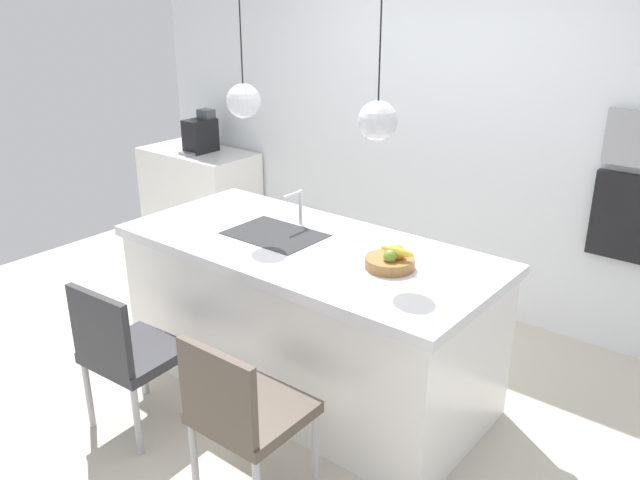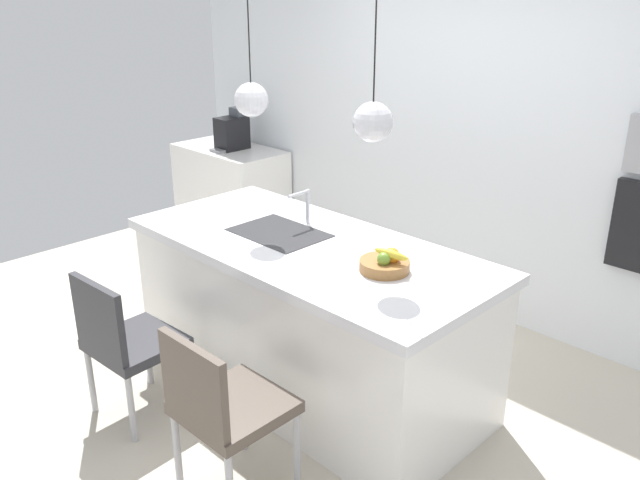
% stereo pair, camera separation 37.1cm
% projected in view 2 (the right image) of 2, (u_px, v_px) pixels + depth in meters
% --- Properties ---
extents(floor, '(6.60, 6.60, 0.00)m').
position_uv_depth(floor, '(309.00, 382.00, 4.14)').
color(floor, beige).
rests_on(floor, ground).
extents(back_wall, '(6.00, 0.10, 2.60)m').
position_uv_depth(back_wall, '(471.00, 137.00, 4.75)').
color(back_wall, white).
rests_on(back_wall, ground).
extents(kitchen_island, '(2.25, 1.03, 0.94)m').
position_uv_depth(kitchen_island, '(308.00, 315.00, 3.96)').
color(kitchen_island, white).
rests_on(kitchen_island, ground).
extents(sink_basin, '(0.56, 0.40, 0.02)m').
position_uv_depth(sink_basin, '(279.00, 233.00, 3.96)').
color(sink_basin, '#2D2D30').
rests_on(sink_basin, kitchen_island).
extents(faucet, '(0.02, 0.17, 0.22)m').
position_uv_depth(faucet, '(305.00, 202.00, 4.04)').
color(faucet, silver).
rests_on(faucet, kitchen_island).
extents(fruit_bowl, '(0.27, 0.26, 0.15)m').
position_uv_depth(fruit_bowl, '(386.00, 263.00, 3.41)').
color(fruit_bowl, '#9E6B38').
rests_on(fruit_bowl, kitchen_island).
extents(side_counter, '(1.10, 0.60, 0.88)m').
position_uv_depth(side_counter, '(231.00, 192.00, 6.40)').
color(side_counter, white).
rests_on(side_counter, ground).
extents(coffee_machine, '(0.20, 0.35, 0.38)m').
position_uv_depth(coffee_machine, '(232.00, 132.00, 6.14)').
color(coffee_machine, black).
rests_on(coffee_machine, side_counter).
extents(chair_near, '(0.49, 0.48, 0.89)m').
position_uv_depth(chair_near, '(125.00, 339.00, 3.64)').
color(chair_near, '#333338').
rests_on(chair_near, ground).
extents(chair_middle, '(0.48, 0.48, 0.90)m').
position_uv_depth(chair_middle, '(223.00, 405.00, 3.05)').
color(chair_middle, brown).
rests_on(chair_middle, ground).
extents(pendant_light_left, '(0.20, 0.20, 0.80)m').
position_uv_depth(pendant_light_left, '(251.00, 99.00, 3.82)').
color(pendant_light_left, silver).
extents(pendant_light_right, '(0.20, 0.20, 0.80)m').
position_uv_depth(pendant_light_right, '(373.00, 122.00, 3.21)').
color(pendant_light_right, silver).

